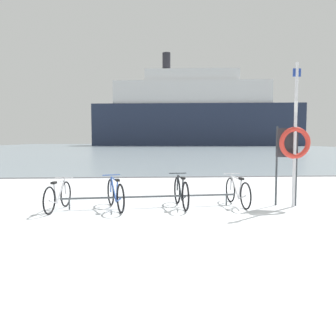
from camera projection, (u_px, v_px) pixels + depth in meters
ground at (154, 150)px, 60.19m from camera, size 80.00×132.00×0.08m
bike_rack at (151, 197)px, 9.20m from camera, size 4.45×0.49×0.31m
bicycle_0 at (58, 196)px, 8.81m from camera, size 0.46×1.63×0.78m
bicycle_1 at (115, 194)px, 8.97m from camera, size 0.65×1.72×0.83m
bicycle_2 at (181, 192)px, 9.23m from camera, size 0.46×1.74×0.85m
bicycle_3 at (238, 192)px, 9.46m from camera, size 0.46×1.75×0.81m
info_sign at (287, 152)px, 9.38m from camera, size 0.54×0.18×2.07m
rescue_post at (295, 140)px, 9.19m from camera, size 0.81×0.12×3.65m
ferry_ship at (195, 115)px, 93.59m from camera, size 53.24×17.49×23.75m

